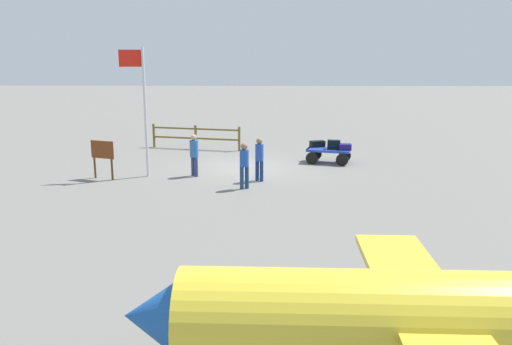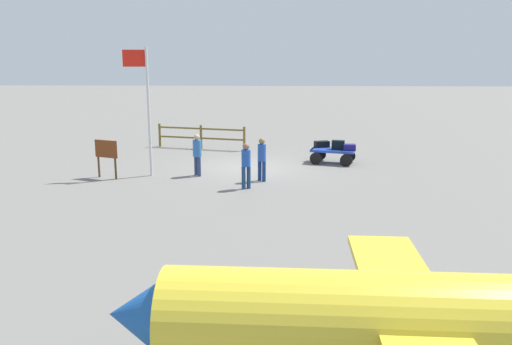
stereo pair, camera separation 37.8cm
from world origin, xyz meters
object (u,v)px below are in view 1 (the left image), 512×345
Objects in this scene: luggage_cart at (328,153)px; suitcase_navy at (317,144)px; suitcase_olive at (345,147)px; signboard at (102,153)px; worker_lead at (259,157)px; airplane_near at (406,321)px; suitcase_grey at (334,145)px; worker_supervisor at (194,152)px; flagpole at (142,100)px; worker_trailing at (244,163)px.

luggage_cart is 0.72m from suitcase_navy.
suitcase_olive reaches higher than luggage_cart.
signboard is (9.58, 2.91, 0.23)m from suitcase_olive.
airplane_near is (-2.05, 12.57, 0.22)m from worker_lead.
suitcase_olive is at bearing -95.86° from airplane_near.
signboard reaches higher than luggage_cart.
suitcase_grey is 0.08× the size of airplane_near.
airplane_near reaches higher than suitcase_navy.
worker_supervisor reaches higher than suitcase_grey.
luggage_cart is at bearing -130.98° from worker_lead.
worker_lead is at bearing 40.96° from suitcase_olive.
flagpole is at bearing 18.79° from suitcase_grey.
worker_trailing reaches higher than suitcase_navy.
worker_trailing is at bearing 46.16° from suitcase_olive.
signboard is at bearing 18.60° from suitcase_grey.
suitcase_navy is 0.43× the size of worker_trailing.
airplane_near is (0.50, 16.48, 0.38)m from suitcase_navy.
flagpole is (6.99, 3.17, 2.18)m from suitcase_navy.
suitcase_olive is 0.91× the size of suitcase_grey.
flagpole reaches higher than signboard.
signboard is at bearing 17.58° from flagpole.
worker_lead is at bearing 49.02° from luggage_cart.
luggage_cart is at bearing -160.07° from flagpole.
airplane_near is at bearing 115.99° from flagpole.
luggage_cart is 0.42× the size of flagpole.
airplane_near reaches higher than worker_trailing.
worker_supervisor is at bearing -171.67° from signboard.
signboard is at bearing -15.00° from worker_trailing.
airplane_near reaches higher than suitcase_olive.
worker_supervisor is at bearing 24.20° from suitcase_grey.
suitcase_navy is at bearing -91.74° from airplane_near.
luggage_cart is 9.45m from signboard.
worker_trailing is (3.50, 4.60, 0.50)m from luggage_cart.
signboard is at bearing 23.28° from suitcase_navy.
suitcase_grey is at bearing -129.47° from worker_trailing.
signboard is at bearing 16.88° from suitcase_olive.
flagpole is at bearing 19.93° from luggage_cart.
suitcase_grey is 0.87m from suitcase_navy.
suitcase_olive is 15.84m from airplane_near.
suitcase_navy is 16.50m from airplane_near.
worker_trailing is 2.79m from worker_supervisor.
luggage_cart is at bearing -154.18° from worker_supervisor.
suitcase_grey is 0.36× the size of worker_supervisor.
worker_lead is at bearing 170.57° from flagpole.
signboard is (5.91, -0.27, 0.05)m from worker_lead.
suitcase_olive is at bearing -158.70° from worker_supervisor.
suitcase_grey is 0.36× the size of worker_trailing.
suitcase_olive is at bearing -163.12° from signboard.
luggage_cart is 16.04m from airplane_near.
flagpole is (3.92, -1.91, 1.99)m from worker_trailing.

